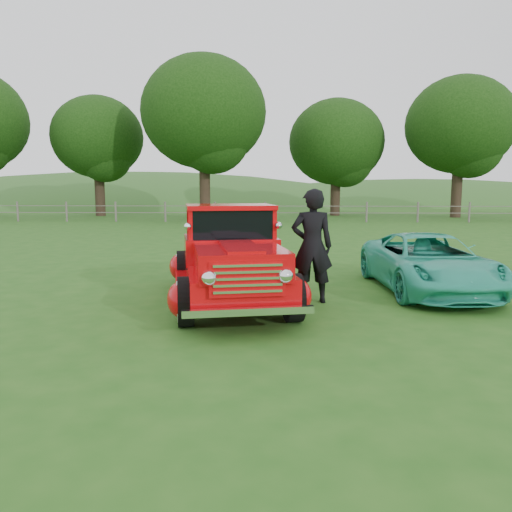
{
  "coord_description": "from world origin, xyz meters",
  "views": [
    {
      "loc": [
        0.43,
        -7.75,
        2.1
      ],
      "look_at": [
        0.13,
        1.2,
        0.85
      ],
      "focal_mm": 35.0,
      "sensor_mm": 36.0,
      "label": 1
    }
  ],
  "objects_px": {
    "tree_near_west": "(204,113)",
    "tree_mid_east": "(460,125)",
    "red_pickup": "(230,259)",
    "tree_mid_west": "(97,137)",
    "teal_sedan": "(428,263)",
    "tree_near_east": "(336,142)",
    "man": "(312,246)"
  },
  "relations": [
    {
      "from": "tree_near_east",
      "to": "man",
      "type": "bearing_deg",
      "value": -97.9
    },
    {
      "from": "tree_mid_west",
      "to": "tree_near_west",
      "type": "height_order",
      "value": "tree_near_west"
    },
    {
      "from": "red_pickup",
      "to": "tree_mid_east",
      "type": "bearing_deg",
      "value": 51.64
    },
    {
      "from": "tree_near_east",
      "to": "tree_mid_east",
      "type": "height_order",
      "value": "tree_mid_east"
    },
    {
      "from": "tree_mid_east",
      "to": "teal_sedan",
      "type": "relative_size",
      "value": 2.27
    },
    {
      "from": "man",
      "to": "tree_mid_west",
      "type": "bearing_deg",
      "value": -65.69
    },
    {
      "from": "tree_near_east",
      "to": "red_pickup",
      "type": "relative_size",
      "value": 1.59
    },
    {
      "from": "tree_mid_west",
      "to": "tree_near_west",
      "type": "distance_m",
      "value": 8.63
    },
    {
      "from": "tree_near_east",
      "to": "red_pickup",
      "type": "distance_m",
      "value": 28.66
    },
    {
      "from": "man",
      "to": "red_pickup",
      "type": "bearing_deg",
      "value": -0.83
    },
    {
      "from": "tree_mid_west",
      "to": "tree_mid_east",
      "type": "bearing_deg",
      "value": -2.29
    },
    {
      "from": "teal_sedan",
      "to": "tree_near_east",
      "type": "bearing_deg",
      "value": 83.73
    },
    {
      "from": "tree_near_east",
      "to": "tree_near_west",
      "type": "bearing_deg",
      "value": -156.04
    },
    {
      "from": "tree_near_east",
      "to": "tree_mid_east",
      "type": "distance_m",
      "value": 8.3
    },
    {
      "from": "tree_mid_east",
      "to": "red_pickup",
      "type": "bearing_deg",
      "value": -117.35
    },
    {
      "from": "tree_near_west",
      "to": "red_pickup",
      "type": "distance_m",
      "value": 24.82
    },
    {
      "from": "tree_near_west",
      "to": "tree_near_east",
      "type": "height_order",
      "value": "tree_near_west"
    },
    {
      "from": "tree_mid_west",
      "to": "red_pickup",
      "type": "distance_m",
      "value": 29.61
    },
    {
      "from": "teal_sedan",
      "to": "red_pickup",
      "type": "bearing_deg",
      "value": -167.89
    },
    {
      "from": "tree_near_west",
      "to": "man",
      "type": "bearing_deg",
      "value": -77.79
    },
    {
      "from": "tree_near_west",
      "to": "tree_mid_east",
      "type": "height_order",
      "value": "tree_near_west"
    },
    {
      "from": "red_pickup",
      "to": "teal_sedan",
      "type": "bearing_deg",
      "value": 4.29
    },
    {
      "from": "tree_near_east",
      "to": "teal_sedan",
      "type": "distance_m",
      "value": 27.18
    },
    {
      "from": "tree_near_east",
      "to": "tree_mid_east",
      "type": "bearing_deg",
      "value": -14.04
    },
    {
      "from": "tree_mid_west",
      "to": "red_pickup",
      "type": "bearing_deg",
      "value": -66.51
    },
    {
      "from": "tree_near_east",
      "to": "man",
      "type": "distance_m",
      "value": 28.36
    },
    {
      "from": "tree_mid_east",
      "to": "teal_sedan",
      "type": "height_order",
      "value": "tree_mid_east"
    },
    {
      "from": "tree_near_west",
      "to": "man",
      "type": "distance_m",
      "value": 25.0
    },
    {
      "from": "teal_sedan",
      "to": "tree_near_west",
      "type": "bearing_deg",
      "value": 105.21
    },
    {
      "from": "tree_near_west",
      "to": "man",
      "type": "relative_size",
      "value": 5.05
    },
    {
      "from": "tree_near_east",
      "to": "red_pickup",
      "type": "bearing_deg",
      "value": -100.89
    },
    {
      "from": "tree_mid_east",
      "to": "teal_sedan",
      "type": "bearing_deg",
      "value": -110.88
    }
  ]
}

